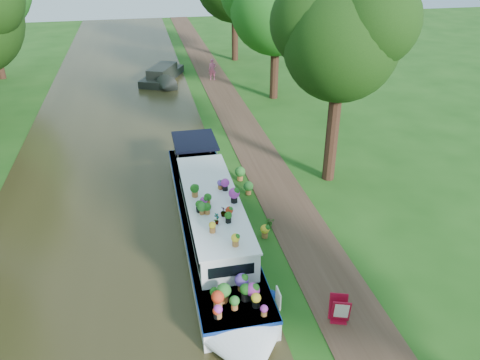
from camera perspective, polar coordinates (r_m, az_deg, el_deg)
name	(u,v)px	position (r m, az deg, el deg)	size (l,w,h in m)	color
ground	(266,222)	(18.82, 3.18, -5.12)	(100.00, 100.00, 0.00)	#1A4A12
canal_water	(112,240)	(18.40, -15.34, -7.06)	(10.00, 100.00, 0.02)	#2E2914
towpath	(295,218)	(19.12, 6.67, -4.65)	(2.20, 100.00, 0.03)	#452E20
plant_boat	(213,223)	(17.23, -3.26, -5.21)	(2.29, 13.52, 2.28)	white
tree_near_overhang	(341,34)	(20.24, 12.25, 17.02)	(5.52, 5.28, 8.99)	black
second_boat	(162,75)	(37.14, -9.43, 12.51)	(3.79, 6.43, 1.16)	black
sandwich_board	(340,310)	(14.62, 12.04, -15.28)	(0.58, 0.59, 0.86)	maroon
pedestrian_pink	(212,69)	(36.96, -3.39, 13.31)	(0.58, 0.38, 1.58)	#CA539E
verge_plant	(270,222)	(18.43, 3.63, -5.15)	(0.38, 0.33, 0.42)	#386E21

